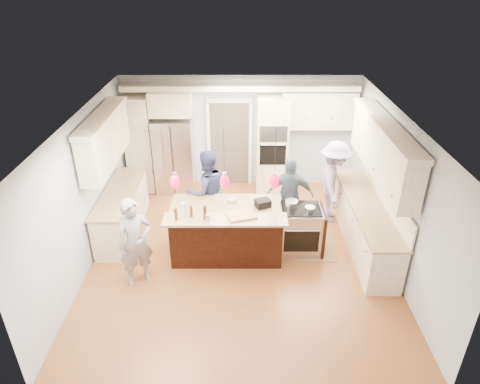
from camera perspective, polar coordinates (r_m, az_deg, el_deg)
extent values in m
plane|color=#AB5D2E|center=(8.28, 0.00, -8.18)|extent=(6.00, 6.00, 0.00)
cube|color=#B2BCC6|center=(10.30, 0.00, 7.99)|extent=(5.50, 0.04, 2.70)
cube|color=#B2BCC6|center=(5.12, 0.00, -16.02)|extent=(5.50, 0.04, 2.70)
cube|color=#B2BCC6|center=(8.04, -19.99, 0.07)|extent=(0.04, 6.00, 2.70)
cube|color=#B2BCC6|center=(8.04, 19.99, 0.07)|extent=(0.04, 6.00, 2.70)
cube|color=white|center=(7.02, 0.00, 9.83)|extent=(5.50, 6.00, 0.04)
cube|color=#B7B7BC|center=(10.25, -8.73, 4.84)|extent=(0.90, 0.70, 1.80)
cube|color=#FBF1CB|center=(10.09, 4.29, 6.25)|extent=(0.72, 0.64, 2.30)
cube|color=black|center=(9.65, 4.50, 7.73)|extent=(0.60, 0.02, 0.35)
cube|color=black|center=(9.83, 4.39, 5.00)|extent=(0.60, 0.02, 0.50)
cylinder|color=#B7B7BC|center=(9.71, 4.46, 6.28)|extent=(0.55, 0.02, 0.02)
cube|color=#FBF1CB|center=(10.36, -13.18, 6.17)|extent=(0.60, 0.58, 2.30)
cube|color=#FBF1CB|center=(9.89, -9.21, 11.64)|extent=(0.95, 0.58, 0.55)
cube|color=#FBF1CB|center=(10.10, 10.45, 10.70)|extent=(1.70, 0.35, 0.85)
cube|color=beige|center=(9.77, 0.00, 13.81)|extent=(5.30, 0.38, 0.12)
cube|color=#4C443A|center=(10.40, -1.39, 6.42)|extent=(0.90, 0.06, 2.10)
cube|color=white|center=(10.01, -1.46, 12.08)|extent=(1.04, 0.06, 0.10)
cube|color=#FBF1CB|center=(8.62, 16.21, -4.32)|extent=(0.60, 3.00, 0.88)
cube|color=tan|center=(8.39, 16.63, -1.66)|extent=(0.64, 3.05, 0.04)
cube|color=#FBF1CB|center=(7.97, 18.51, 5.09)|extent=(0.35, 3.00, 0.85)
cube|color=beige|center=(7.80, 18.98, 8.33)|extent=(0.37, 3.10, 0.10)
cube|color=#FBF1CB|center=(9.03, -15.43, -2.61)|extent=(0.60, 2.20, 0.88)
cube|color=tan|center=(8.81, -15.81, -0.04)|extent=(0.64, 2.25, 0.04)
cube|color=#FBF1CB|center=(8.41, -17.55, 6.45)|extent=(0.35, 2.20, 0.85)
cube|color=beige|center=(8.25, -17.97, 9.54)|extent=(0.37, 2.30, 0.10)
cube|color=black|center=(8.16, -1.76, -5.06)|extent=(2.00, 1.00, 0.88)
cube|color=tan|center=(7.92, -1.81, -2.28)|extent=(2.10, 1.10, 0.04)
cube|color=black|center=(7.64, -1.89, -6.75)|extent=(2.00, 0.12, 1.08)
cube|color=tan|center=(7.21, -1.99, -3.74)|extent=(2.10, 0.42, 0.04)
cube|color=black|center=(7.92, 3.06, -1.50)|extent=(0.33, 0.30, 0.14)
cube|color=#B7B7BC|center=(8.23, 7.92, -4.96)|extent=(0.76, 0.66, 0.90)
cube|color=black|center=(7.98, 8.19, -6.58)|extent=(0.65, 0.01, 0.45)
cube|color=black|center=(7.99, 8.14, -2.20)|extent=(0.72, 0.59, 0.02)
cube|color=black|center=(8.30, 10.73, -4.98)|extent=(0.06, 0.71, 0.88)
cylinder|color=black|center=(6.76, -8.97, 5.32)|extent=(0.01, 0.01, 0.75)
ellipsoid|color=red|center=(6.98, -8.66, 1.35)|extent=(0.15, 0.15, 0.26)
cylinder|color=black|center=(6.68, -2.15, 5.38)|extent=(0.01, 0.01, 0.75)
ellipsoid|color=red|center=(6.90, -2.08, 1.37)|extent=(0.15, 0.15, 0.26)
cylinder|color=black|center=(6.70, 4.73, 5.37)|extent=(0.01, 0.01, 0.75)
ellipsoid|color=red|center=(6.92, 4.56, 1.36)|extent=(0.15, 0.15, 0.26)
imported|color=gray|center=(7.38, -13.78, -6.57)|extent=(0.70, 0.63, 1.62)
imported|color=navy|center=(8.58, -4.42, 0.06)|extent=(1.05, 0.96, 1.76)
imported|color=#4C5E6B|center=(8.62, 6.66, -0.43)|extent=(0.96, 0.44, 1.62)
imported|color=#8878A2|center=(9.12, 12.37, 1.31)|extent=(0.84, 1.24, 1.77)
cube|color=olive|center=(8.58, 10.21, -7.22)|extent=(0.69, 0.97, 0.01)
cylinder|color=silver|center=(7.22, -7.45, -2.42)|extent=(0.09, 0.09, 0.29)
cylinder|color=#48280C|center=(7.20, -8.55, -2.95)|extent=(0.07, 0.07, 0.22)
cylinder|color=#48280C|center=(7.14, -4.70, -2.77)|extent=(0.08, 0.08, 0.26)
cylinder|color=#48280C|center=(7.25, -6.53, -2.58)|extent=(0.05, 0.05, 0.21)
cylinder|color=#B7B7BC|center=(7.13, -4.34, -3.44)|extent=(0.08, 0.08, 0.13)
cube|color=tan|center=(7.26, 0.18, -3.13)|extent=(0.55, 0.46, 0.04)
cylinder|color=#B7B7BC|center=(7.95, 6.89, -1.60)|extent=(0.23, 0.23, 0.14)
cylinder|color=#B7B7BC|center=(7.88, 9.29, -2.26)|extent=(0.18, 0.18, 0.09)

